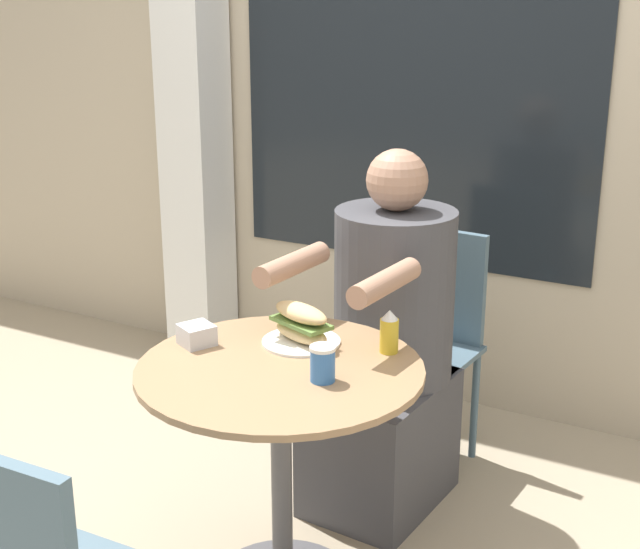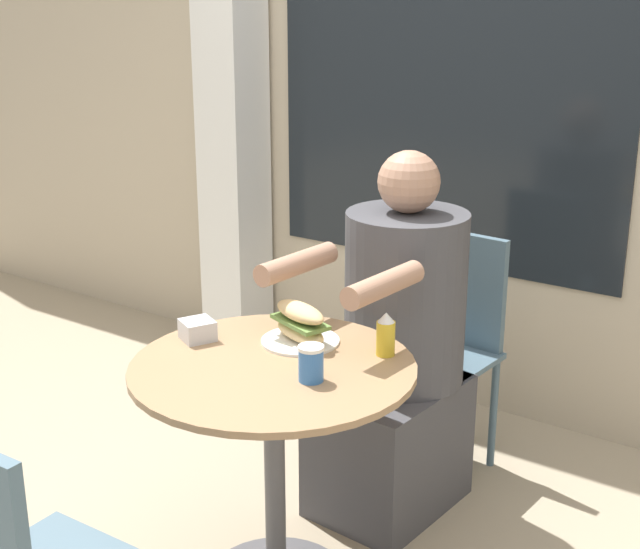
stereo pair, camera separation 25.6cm
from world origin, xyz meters
name	(u,v)px [view 2 (the right image)]	position (x,y,z in m)	size (l,w,h in m)	color
storefront_wall	(509,71)	(0.00, 1.50, 1.40)	(8.00, 0.09, 2.80)	#B7A88E
lattice_pillar	(232,106)	(-1.25, 1.32, 1.20)	(0.24, 0.24, 2.40)	silver
cafe_table	(274,425)	(0.00, 0.00, 0.53)	(0.79, 0.79, 0.72)	#997551
diner_chair	(448,330)	(0.05, 0.96, 0.52)	(0.40, 0.40, 0.87)	slate
seated_diner	(397,361)	(0.05, 0.61, 0.52)	(0.43, 0.73, 1.22)	#424247
sandwich_on_plate	(300,325)	(-0.03, 0.17, 0.77)	(0.23, 0.23, 0.12)	white
drink_cup	(311,363)	(0.15, -0.03, 0.77)	(0.07, 0.07, 0.10)	#336BB7
napkin_box	(198,330)	(-0.29, 0.02, 0.75)	(0.12, 0.12, 0.06)	silver
condiment_bottle	(386,334)	(0.22, 0.24, 0.78)	(0.05, 0.05, 0.13)	gold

